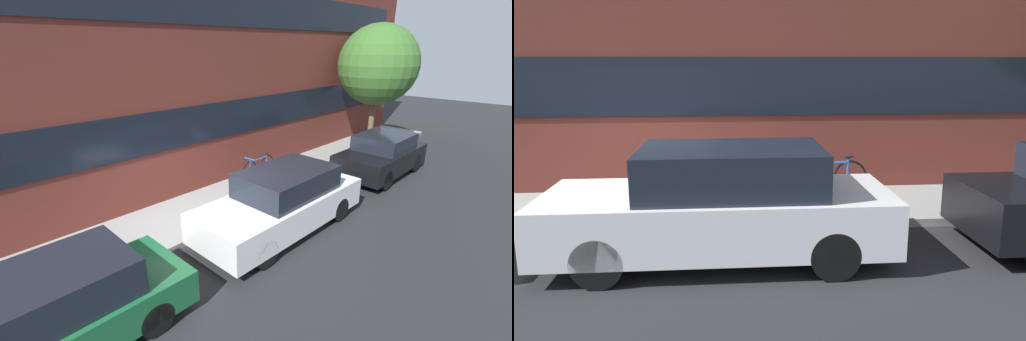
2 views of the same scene
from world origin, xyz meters
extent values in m
plane|color=#232326|center=(0.00, 0.00, 0.00)|extent=(56.00, 56.00, 0.00)
cube|color=gray|center=(0.00, 1.10, 0.07)|extent=(28.00, 2.20, 0.13)
cube|color=black|center=(0.00, 2.18, 2.15)|extent=(25.76, 0.04, 1.10)
cube|color=silver|center=(1.54, -1.05, 0.59)|extent=(4.57, 1.75, 0.71)
cube|color=black|center=(1.72, -1.05, 1.24)|extent=(2.38, 1.54, 0.59)
cylinder|color=black|center=(0.12, -1.84, 0.31)|extent=(0.63, 0.18, 0.63)
cylinder|color=black|center=(0.12, -0.26, 0.31)|extent=(0.63, 0.18, 0.63)
cylinder|color=black|center=(2.96, -1.84, 0.31)|extent=(0.63, 0.18, 0.63)
cylinder|color=black|center=(2.96, -0.26, 0.31)|extent=(0.63, 0.18, 0.63)
cylinder|color=black|center=(5.72, -0.27, 0.33)|extent=(0.65, 0.18, 0.65)
torus|color=black|center=(3.10, 1.62, 0.46)|extent=(0.65, 0.06, 0.65)
torus|color=black|center=(3.98, 1.65, 0.46)|extent=(0.65, 0.06, 0.65)
cylinder|color=#234C8C|center=(3.54, 1.63, 0.75)|extent=(0.84, 0.08, 0.06)
cylinder|color=#234C8C|center=(3.94, 1.64, 0.64)|extent=(0.06, 0.06, 0.37)
cylinder|color=#234C8C|center=(3.11, 1.62, 0.64)|extent=(0.06, 0.06, 0.37)
ellipsoid|color=black|center=(3.94, 1.64, 0.86)|extent=(0.20, 0.09, 0.05)
cylinder|color=#234C8C|center=(3.11, 1.62, 0.86)|extent=(0.07, 0.44, 0.05)
camera|label=1|loc=(-4.28, -5.86, 4.32)|focal=24.00mm
camera|label=2|loc=(1.70, -7.46, 2.65)|focal=35.00mm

